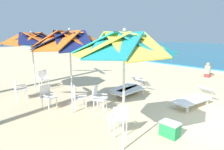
% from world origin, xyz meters
% --- Properties ---
extents(ground_plane, '(80.00, 80.00, 0.00)m').
position_xyz_m(ground_plane, '(0.00, 0.00, 0.00)').
color(ground_plane, beige).
extents(beach_umbrella_0, '(2.28, 2.28, 2.81)m').
position_xyz_m(beach_umbrella_0, '(-1.02, -2.98, 2.46)').
color(beach_umbrella_0, silver).
rests_on(beach_umbrella_0, ground).
extents(plastic_chair_0, '(0.59, 0.57, 0.87)m').
position_xyz_m(plastic_chair_0, '(-1.59, -2.55, 0.50)').
color(plastic_chair_0, white).
rests_on(plastic_chair_0, ground).
extents(beach_umbrella_1, '(2.58, 2.58, 2.86)m').
position_xyz_m(beach_umbrella_1, '(-3.76, -2.61, 2.46)').
color(beach_umbrella_1, silver).
rests_on(beach_umbrella_1, ground).
extents(plastic_chair_1, '(0.58, 0.60, 0.87)m').
position_xyz_m(plastic_chair_1, '(-3.95, -2.25, 0.50)').
color(plastic_chair_1, white).
rests_on(plastic_chair_1, ground).
extents(plastic_chair_2, '(0.55, 0.53, 0.87)m').
position_xyz_m(plastic_chair_2, '(-4.73, -3.02, 0.50)').
color(plastic_chair_2, white).
rests_on(plastic_chair_2, ground).
extents(plastic_chair_3, '(0.62, 0.61, 0.87)m').
position_xyz_m(plastic_chair_3, '(-3.34, -1.80, 0.50)').
color(plastic_chair_3, white).
rests_on(plastic_chair_3, ground).
extents(beach_umbrella_2, '(2.55, 2.55, 2.78)m').
position_xyz_m(beach_umbrella_2, '(-6.96, -2.53, 2.44)').
color(beach_umbrella_2, silver).
rests_on(beach_umbrella_2, ground).
extents(plastic_chair_4, '(0.51, 0.54, 0.87)m').
position_xyz_m(plastic_chair_4, '(-6.50, -3.40, 0.50)').
color(plastic_chair_4, white).
rests_on(plastic_chair_4, ground).
extents(plastic_chair_5, '(0.51, 0.48, 0.87)m').
position_xyz_m(plastic_chair_5, '(-7.59, -1.85, 0.50)').
color(plastic_chair_5, white).
rests_on(plastic_chair_5, ground).
extents(sun_lounger_1, '(0.89, 2.21, 0.62)m').
position_xyz_m(sun_lounger_1, '(-1.21, 1.17, 0.28)').
color(sun_lounger_1, white).
rests_on(sun_lounger_1, ground).
extents(sun_lounger_2, '(0.74, 2.18, 0.62)m').
position_xyz_m(sun_lounger_2, '(-3.71, 0.43, 0.28)').
color(sun_lounger_2, white).
rests_on(sun_lounger_2, ground).
extents(sun_lounger_3, '(0.98, 2.22, 0.62)m').
position_xyz_m(sun_lounger_3, '(-4.17, 0.73, 0.28)').
color(sun_lounger_3, white).
rests_on(sun_lounger_3, ground).
extents(cooler_box, '(0.50, 0.34, 0.40)m').
position_xyz_m(cooler_box, '(-0.61, -1.61, 0.20)').
color(cooler_box, '#238C4C').
rests_on(cooler_box, ground).
extents(beachgoer_seated, '(0.30, 0.93, 0.92)m').
position_xyz_m(beachgoer_seated, '(-2.91, 6.71, 0.29)').
color(beachgoer_seated, red).
rests_on(beachgoer_seated, ground).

